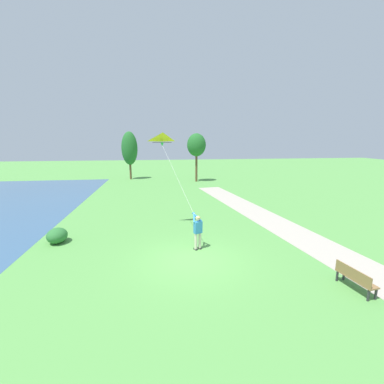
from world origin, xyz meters
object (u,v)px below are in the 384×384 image
Objects in this scene: person_kite_flyer at (198,229)px; flying_kite at (163,140)px; tree_treeline_left at (196,145)px; lakeside_shrub at (57,236)px; tree_behind_path at (130,149)px; park_bench_near_walkway at (355,277)px.

person_kite_flyer is 5.70m from flying_kite.
person_kite_flyer is at bearing -98.67° from tree_treeline_left.
person_kite_flyer is 7.52m from lakeside_shrub.
lakeside_shrub is (-5.74, -1.53, -4.97)m from flying_kite.
flying_kite reaches higher than lakeside_shrub.
tree_behind_path reaches higher than lakeside_shrub.
tree_treeline_left is 22.49m from lakeside_shrub.
tree_treeline_left is 5.12× the size of lakeside_shrub.
flying_kite is 0.62× the size of tree_behind_path.
lakeside_shrub is at bearing -165.11° from flying_kite.
park_bench_near_walkway is 13.80m from lakeside_shrub.
park_bench_near_walkway is (5.06, -4.36, -0.54)m from person_kite_flyer.
park_bench_near_walkway is at bearing -26.78° from lakeside_shrub.
flying_kite is at bearing 14.89° from lakeside_shrub.
tree_treeline_left is at bearing 75.11° from flying_kite.
flying_kite is 18.54m from tree_treeline_left.
person_kite_flyer is 0.28× the size of tree_behind_path.
park_bench_near_walkway reaches higher than lakeside_shrub.
lakeside_shrub is at bearing -94.63° from tree_behind_path.
tree_treeline_left is at bearing 81.33° from person_kite_flyer.
tree_treeline_left is at bearing 61.61° from lakeside_shrub.
tree_behind_path is at bearing 85.37° from lakeside_shrub.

